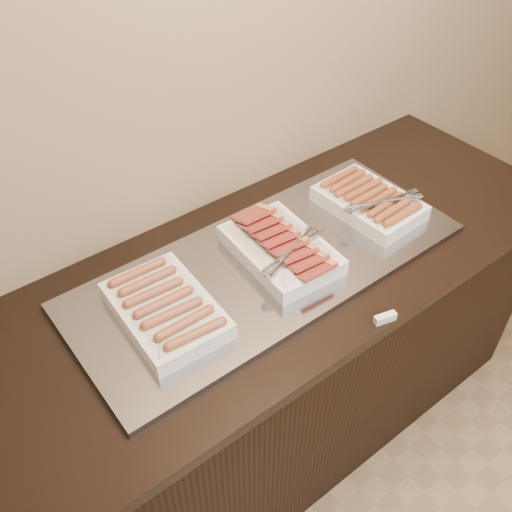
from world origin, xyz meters
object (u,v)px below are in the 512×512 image
at_px(dish_left, 165,309).
at_px(dish_center, 281,248).
at_px(dish_right, 370,201).
at_px(warming_tray, 268,265).
at_px(counter, 272,356).

xyz_separation_m(dish_left, dish_center, (0.40, -0.00, 0.00)).
relative_size(dish_left, dish_center, 0.96).
distance_m(dish_left, dish_right, 0.77).
height_order(warming_tray, dish_right, dish_right).
bearing_deg(dish_center, counter, 171.73).
height_order(dish_center, dish_right, dish_center).
bearing_deg(dish_right, dish_left, 177.22).
xyz_separation_m(warming_tray, dish_center, (0.05, -0.00, 0.04)).
height_order(warming_tray, dish_left, dish_left).
relative_size(counter, dish_center, 5.59).
distance_m(warming_tray, dish_right, 0.42).
bearing_deg(warming_tray, dish_left, 180.00).
distance_m(dish_left, dish_center, 0.40).
xyz_separation_m(warming_tray, dish_left, (-0.35, 0.00, 0.04)).
distance_m(dish_center, dish_right, 0.37).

